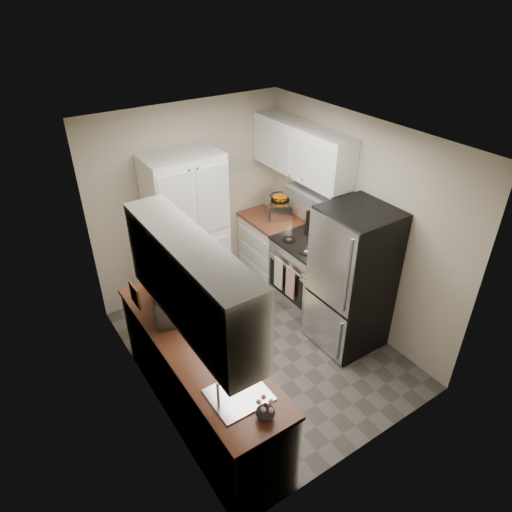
{
  "coord_description": "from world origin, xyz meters",
  "views": [
    {
      "loc": [
        -2.23,
        -3.26,
        3.74
      ],
      "look_at": [
        0.04,
        0.15,
        1.18
      ],
      "focal_mm": 32.0,
      "sensor_mm": 36.0,
      "label": 1
    }
  ],
  "objects_px": {
    "pantry_cabinet": "(188,232)",
    "microwave": "(173,298)",
    "refrigerator": "(352,279)",
    "wine_bottle": "(152,276)",
    "toaster_oven": "(278,208)",
    "electric_range": "(307,273)"
  },
  "relations": [
    {
      "from": "electric_range",
      "to": "wine_bottle",
      "type": "relative_size",
      "value": 3.57
    },
    {
      "from": "refrigerator",
      "to": "microwave",
      "type": "bearing_deg",
      "value": 165.29
    },
    {
      "from": "pantry_cabinet",
      "to": "electric_range",
      "type": "relative_size",
      "value": 1.77
    },
    {
      "from": "microwave",
      "to": "toaster_oven",
      "type": "distance_m",
      "value": 2.31
    },
    {
      "from": "refrigerator",
      "to": "electric_range",
      "type": "bearing_deg",
      "value": 87.52
    },
    {
      "from": "wine_bottle",
      "to": "toaster_oven",
      "type": "height_order",
      "value": "wine_bottle"
    },
    {
      "from": "refrigerator",
      "to": "toaster_oven",
      "type": "relative_size",
      "value": 4.37
    },
    {
      "from": "electric_range",
      "to": "wine_bottle",
      "type": "xyz_separation_m",
      "value": [
        -1.96,
        0.17,
        0.6
      ]
    },
    {
      "from": "wine_bottle",
      "to": "toaster_oven",
      "type": "bearing_deg",
      "value": 16.93
    },
    {
      "from": "pantry_cabinet",
      "to": "microwave",
      "type": "relative_size",
      "value": 3.51
    },
    {
      "from": "electric_range",
      "to": "microwave",
      "type": "relative_size",
      "value": 1.98
    },
    {
      "from": "microwave",
      "to": "pantry_cabinet",
      "type": "bearing_deg",
      "value": -15.04
    },
    {
      "from": "pantry_cabinet",
      "to": "toaster_oven",
      "type": "xyz_separation_m",
      "value": [
        1.28,
        -0.13,
        0.03
      ]
    },
    {
      "from": "pantry_cabinet",
      "to": "electric_range",
      "type": "height_order",
      "value": "pantry_cabinet"
    },
    {
      "from": "wine_bottle",
      "to": "toaster_oven",
      "type": "relative_size",
      "value": 0.81
    },
    {
      "from": "refrigerator",
      "to": "toaster_oven",
      "type": "distance_m",
      "value": 1.61
    },
    {
      "from": "toaster_oven",
      "to": "electric_range",
      "type": "bearing_deg",
      "value": -72.7
    },
    {
      "from": "refrigerator",
      "to": "toaster_oven",
      "type": "bearing_deg",
      "value": 84.99
    },
    {
      "from": "refrigerator",
      "to": "microwave",
      "type": "relative_size",
      "value": 2.99
    },
    {
      "from": "electric_range",
      "to": "toaster_oven",
      "type": "height_order",
      "value": "toaster_oven"
    },
    {
      "from": "pantry_cabinet",
      "to": "refrigerator",
      "type": "height_order",
      "value": "pantry_cabinet"
    },
    {
      "from": "refrigerator",
      "to": "microwave",
      "type": "height_order",
      "value": "refrigerator"
    }
  ]
}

